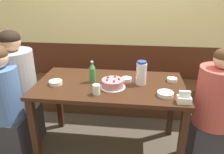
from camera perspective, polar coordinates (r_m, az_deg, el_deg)
ground_plane at (r=2.54m, az=-0.48°, el=-17.87°), size 12.00×12.00×0.00m
back_wall at (r=3.01m, az=2.09°, el=14.88°), size 4.80×0.04×2.50m
bench_seat at (r=3.11m, az=1.47°, el=-4.85°), size 2.44×0.38×0.44m
dining_table at (r=2.17m, az=-0.53°, el=-4.17°), size 1.44×0.77×0.77m
birthday_cake at (r=2.03m, az=0.15°, el=-1.72°), size 0.24×0.24×0.10m
water_pitcher at (r=2.09m, az=7.67°, el=1.02°), size 0.10×0.10×0.23m
soju_bottle at (r=2.14m, az=-5.17°, el=1.25°), size 0.06×0.06×0.21m
napkin_holder at (r=1.86m, az=18.32°, el=-5.37°), size 0.11×0.08×0.11m
bowl_soup_white at (r=1.94m, az=13.77°, el=-4.31°), size 0.14×0.14×0.04m
bowl_rice_small at (r=2.19m, az=3.82°, el=-0.57°), size 0.10×0.10×0.03m
bowl_side_dish at (r=2.25m, az=15.42°, el=-0.68°), size 0.10×0.10×0.03m
bowl_sauce_shallow at (r=2.17m, az=-14.50°, el=-1.42°), size 0.13×0.13×0.04m
glass_water_tall at (r=1.91m, az=-4.12°, el=-3.27°), size 0.07×0.07×0.09m
person_teal_shirt at (r=2.35m, az=-25.93°, el=-7.21°), size 0.34×0.31×1.19m
person_pale_blue_shirt at (r=2.25m, az=25.03°, el=-8.16°), size 0.37×0.37×1.18m
person_grey_tee at (r=2.51m, az=-23.27°, el=-3.09°), size 0.39×0.39×1.27m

